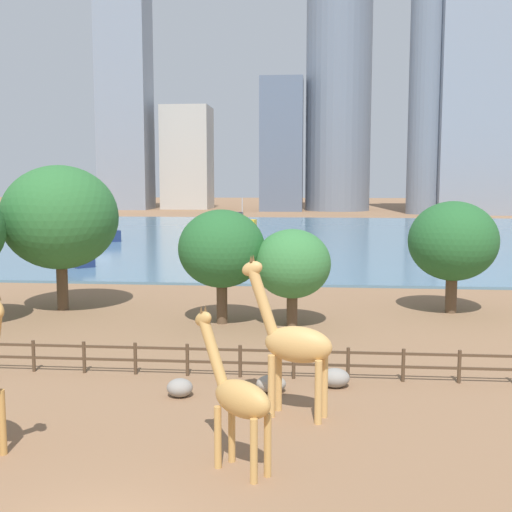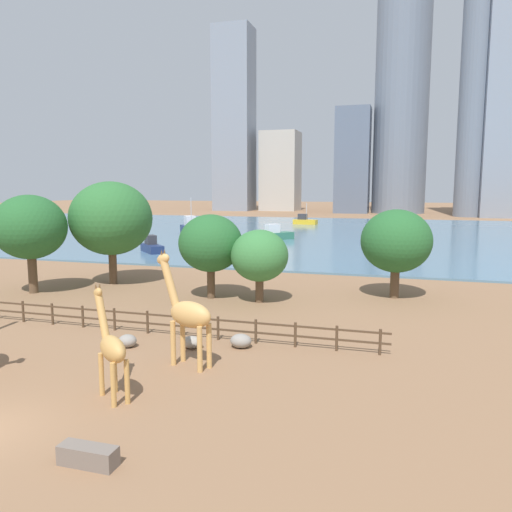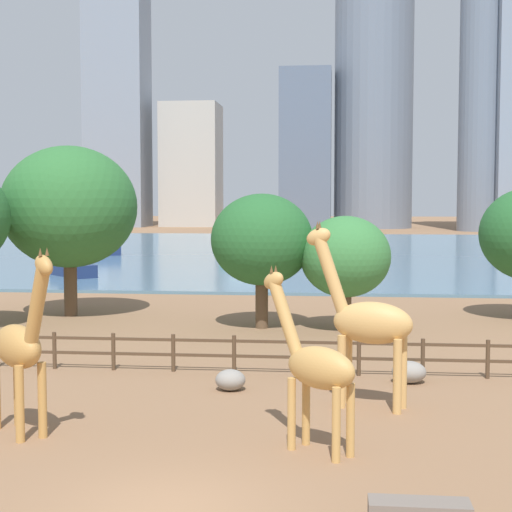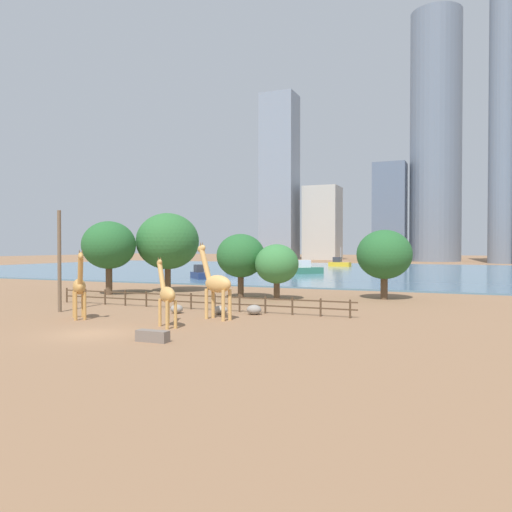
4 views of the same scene
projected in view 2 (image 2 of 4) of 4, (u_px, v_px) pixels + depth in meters
The scene contains 23 objects.
ground_plane at pixel (329, 232), 92.63m from camera, with size 400.00×400.00×0.00m, color #8C6647.
harbor_water at pixel (327, 233), 89.77m from camera, with size 180.00×86.00×0.20m, color slate.
giraffe_tall at pixel (187, 313), 22.73m from camera, with size 3.27×1.60×5.33m.
giraffe_companion at pixel (111, 348), 19.25m from camera, with size 2.55×2.14×4.34m.
boulder_near_fence at pixel (192, 342), 25.52m from camera, with size 1.10×0.83×0.63m, color gray.
boulder_by_pole at pixel (241, 341), 25.60m from camera, with size 1.11×0.95×0.72m, color gray.
boulder_small at pixel (127, 341), 25.69m from camera, with size 0.94×0.88×0.66m, color gray.
feeding_trough at pixel (88, 456), 14.74m from camera, with size 1.80×0.60×0.60m, color #72665B.
enclosure_fence at pixel (150, 320), 28.02m from camera, with size 26.12×0.14×1.30m.
tree_left_large at pixel (111, 219), 42.03m from camera, with size 6.89×6.89×8.69m.
tree_center_broad at pixel (396, 241), 36.76m from camera, with size 5.18×5.18×6.59m.
tree_right_tall at pixel (30, 227), 38.36m from camera, with size 5.51×5.51×7.64m.
tree_left_small at pixel (259, 256), 35.40m from camera, with size 4.11×4.11×5.22m.
tree_right_small at pixel (211, 243), 36.66m from camera, with size 4.71×4.71×6.24m.
boat_ferry at pixel (191, 228), 86.82m from camera, with size 6.15×7.15×6.30m.
boat_sailboat at pixel (305, 221), 109.34m from camera, with size 5.39×2.58×4.66m.
boat_tug at pixel (275, 234), 76.97m from camera, with size 5.13×5.50×2.44m.
boat_barge at pixel (152, 246), 62.08m from camera, with size 4.52×4.57×2.08m.
skyline_block_central at pixel (281, 171), 178.85m from camera, with size 12.90×12.44×27.91m, color #B7B2A8.
skyline_tower_glass at pixel (480, 44), 135.78m from camera, with size 9.28×9.28×94.22m, color slate.
skyline_block_left at pixel (402, 80), 157.10m from camera, with size 16.72×16.72×83.73m, color slate.
skyline_block_right at pixel (234, 121), 176.66m from camera, with size 13.12×11.19×63.55m, color gray.
skyline_tower_short at pixel (353, 161), 160.40m from camera, with size 10.78×9.27×33.48m, color slate.
Camera 2 is at (13.45, -12.40, 8.16)m, focal length 35.00 mm.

